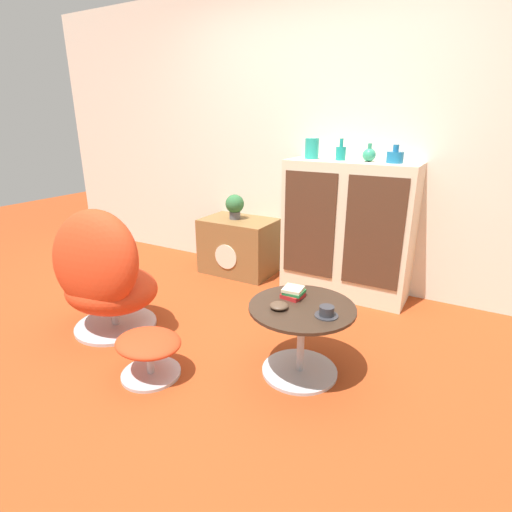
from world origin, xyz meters
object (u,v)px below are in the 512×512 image
Objects in this scene: ottoman at (149,348)px; vase_rightmost at (395,157)px; vase_inner_left at (341,153)px; potted_plant at (235,205)px; tv_console at (239,246)px; book_stack at (293,293)px; egg_chair at (104,276)px; teacup at (327,312)px; bowl at (279,306)px; vase_inner_right at (369,155)px; coffee_table at (301,333)px; vase_leftmost at (312,149)px; sideboard at (347,230)px.

vase_rightmost is at bearing 61.89° from ottoman.
vase_inner_left is 0.72× the size of potted_plant.
book_stack is (1.13, -1.18, 0.21)m from tv_console.
egg_chair is at bearing -127.47° from vase_inner_left.
vase_inner_left reaches higher than book_stack.
egg_chair reaches higher than teacup.
ottoman is 1.07m from teacup.
tv_console is 6.64× the size of bowl.
egg_chair is 6.70× the size of vase_inner_right.
vase_inner_right is (1.39, 1.51, 0.78)m from egg_chair.
book_stack is (-0.27, -1.21, -0.72)m from vase_rightmost.
vase_inner_right reaches higher than vase_rightmost.
coffee_table is 4.78× the size of teacup.
vase_leftmost is at bearing 180.00° from vase_inner_left.
vase_rightmost is at bearing 78.76° from bowl.
sideboard is 10.85× the size of bowl.
vase_leftmost is 1.25× the size of book_stack.
potted_plant is (-0.04, 0.00, 0.41)m from tv_console.
vase_inner_right is at bearing 180.00° from vase_rightmost.
vase_rightmost is at bearing 1.30° from tv_console.
coffee_table is at bearing 31.58° from ottoman.
vase_leftmost is at bearing 180.00° from vase_rightmost.
sideboard is 1.39m from bowl.
ottoman is 2.07m from vase_leftmost.
ottoman is at bearing -98.46° from vase_leftmost.
egg_chair is 7.19× the size of teacup.
ottoman is 0.91m from coffee_table.
tv_console is at bearing -177.46° from vase_leftmost.
sideboard reaches higher than bowl.
egg_chair is 1.32m from bowl.
egg_chair is at bearing 158.33° from ottoman.
bowl is (1.31, 0.12, 0.04)m from egg_chair.
coffee_table is at bearing -97.69° from vase_rightmost.
teacup is at bearing -63.45° from vase_leftmost.
sideboard reaches higher than tv_console.
egg_chair is 1.35m from book_stack.
teacup is at bearing -43.37° from tv_console.
sideboard is at bearing 103.19° from teacup.
book_stack is at bearing -87.44° from sideboard.
vase_inner_right reaches higher than sideboard.
sideboard is at bearing 1.49° from tv_console.
sideboard is 1.12m from tv_console.
bowl is at bearing -136.56° from coffee_table.
vase_rightmost reaches higher than tv_console.
vase_inner_left is 1.58m from bowl.
egg_chair is 5.58× the size of vase_leftmost.
vase_inner_left is 1.61× the size of bowl.
potted_plant is (-0.76, -0.03, -0.56)m from vase_leftmost.
vase_inner_right is (0.13, 0.00, 0.63)m from sideboard.
vase_inner_right is 0.58× the size of potted_plant.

